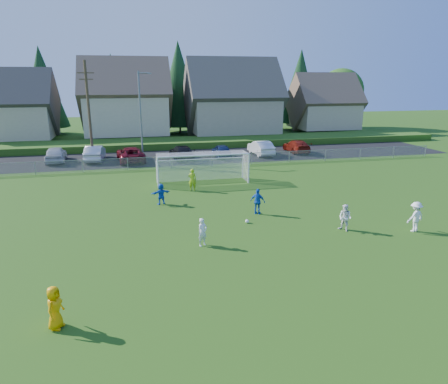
# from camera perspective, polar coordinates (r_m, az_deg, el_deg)

# --- Properties ---
(ground) EXTENTS (160.00, 160.00, 0.00)m
(ground) POSITION_cam_1_polar(r_m,az_deg,el_deg) (18.32, 5.68, -10.95)
(ground) COLOR #193D0C
(ground) RESTS_ON ground
(asphalt_lot) EXTENTS (60.00, 60.00, 0.00)m
(asphalt_lot) POSITION_cam_1_polar(r_m,az_deg,el_deg) (44.07, -5.67, 5.02)
(asphalt_lot) COLOR black
(asphalt_lot) RESTS_ON ground
(grass_embankment) EXTENTS (70.00, 6.00, 0.80)m
(grass_embankment) POSITION_cam_1_polar(r_m,az_deg,el_deg) (51.34, -6.77, 6.98)
(grass_embankment) COLOR #1E420F
(grass_embankment) RESTS_ON ground
(soccer_ball) EXTENTS (0.22, 0.22, 0.22)m
(soccer_ball) POSITION_cam_1_polar(r_m,az_deg,el_deg) (23.72, 3.31, -4.20)
(soccer_ball) COLOR white
(soccer_ball) RESTS_ON ground
(referee) EXTENTS (0.73, 0.89, 1.56)m
(referee) POSITION_cam_1_polar(r_m,az_deg,el_deg) (15.18, -23.04, -14.97)
(referee) COLOR #FFA305
(referee) RESTS_ON ground
(player_white_a) EXTENTS (0.63, 0.56, 1.46)m
(player_white_a) POSITION_cam_1_polar(r_m,az_deg,el_deg) (20.41, -3.09, -5.75)
(player_white_a) COLOR white
(player_white_a) RESTS_ON ground
(player_white_b) EXTENTS (0.89, 0.94, 1.54)m
(player_white_b) POSITION_cam_1_polar(r_m,az_deg,el_deg) (23.31, 16.91, -3.55)
(player_white_b) COLOR white
(player_white_b) RESTS_ON ground
(player_white_c) EXTENTS (1.22, 0.88, 1.71)m
(player_white_c) POSITION_cam_1_polar(r_m,az_deg,el_deg) (24.64, 25.67, -3.20)
(player_white_c) COLOR white
(player_white_c) RESTS_ON ground
(player_blue_a) EXTENTS (1.01, 0.89, 1.64)m
(player_blue_a) POSITION_cam_1_polar(r_m,az_deg,el_deg) (25.14, 4.84, -1.36)
(player_blue_a) COLOR blue
(player_blue_a) RESTS_ON ground
(player_blue_b) EXTENTS (1.41, 0.79, 1.45)m
(player_blue_b) POSITION_cam_1_polar(r_m,az_deg,el_deg) (27.36, -8.99, -0.27)
(player_blue_b) COLOR blue
(player_blue_b) RESTS_ON ground
(goalkeeper) EXTENTS (0.70, 0.55, 1.70)m
(goalkeeper) POSITION_cam_1_polar(r_m,az_deg,el_deg) (30.48, -4.54, 1.78)
(goalkeeper) COLOR #9EC817
(goalkeeper) RESTS_ON ground
(car_a) EXTENTS (2.24, 4.88, 1.62)m
(car_a) POSITION_cam_1_polar(r_m,az_deg,el_deg) (44.46, -22.90, 5.00)
(car_a) COLOR #AFB3B7
(car_a) RESTS_ON ground
(car_b) EXTENTS (1.91, 4.94, 1.60)m
(car_b) POSITION_cam_1_polar(r_m,az_deg,el_deg) (43.75, -17.97, 5.31)
(car_b) COLOR silver
(car_b) RESTS_ON ground
(car_c) EXTENTS (3.10, 5.69, 1.51)m
(car_c) POSITION_cam_1_polar(r_m,az_deg,el_deg) (42.38, -13.21, 5.28)
(car_c) COLOR #620B16
(car_c) RESTS_ON ground
(car_d) EXTENTS (2.40, 5.17, 1.46)m
(car_d) POSITION_cam_1_polar(r_m,az_deg,el_deg) (42.71, -6.05, 5.66)
(car_d) COLOR black
(car_d) RESTS_ON ground
(car_e) EXTENTS (1.73, 4.15, 1.40)m
(car_e) POSITION_cam_1_polar(r_m,az_deg,el_deg) (43.66, -0.37, 5.93)
(car_e) COLOR #152349
(car_e) RESTS_ON ground
(car_f) EXTENTS (1.86, 4.89, 1.59)m
(car_f) POSITION_cam_1_polar(r_m,az_deg,el_deg) (45.18, 5.28, 6.32)
(car_f) COLOR silver
(car_f) RESTS_ON ground
(car_g) EXTENTS (2.14, 4.97, 1.43)m
(car_g) POSITION_cam_1_polar(r_m,az_deg,el_deg) (47.32, 10.32, 6.46)
(car_g) COLOR maroon
(car_g) RESTS_ON ground
(soccer_goal) EXTENTS (7.42, 1.90, 2.50)m
(soccer_goal) POSITION_cam_1_polar(r_m,az_deg,el_deg) (32.64, -3.15, 4.15)
(soccer_goal) COLOR white
(soccer_goal) RESTS_ON ground
(chainlink_fence) EXTENTS (52.06, 0.06, 1.20)m
(chainlink_fence) POSITION_cam_1_polar(r_m,az_deg,el_deg) (38.60, -4.64, 4.44)
(chainlink_fence) COLOR gray
(chainlink_fence) RESTS_ON ground
(streetlight) EXTENTS (1.38, 0.18, 9.00)m
(streetlight) POSITION_cam_1_polar(r_m,az_deg,el_deg) (41.61, -11.77, 10.86)
(streetlight) COLOR slate
(streetlight) RESTS_ON ground
(utility_pole) EXTENTS (1.60, 0.26, 10.00)m
(utility_pole) POSITION_cam_1_polar(r_m,az_deg,el_deg) (42.77, -18.73, 10.90)
(utility_pole) COLOR #473321
(utility_pole) RESTS_ON ground
(houses_row) EXTENTS (53.90, 11.45, 13.27)m
(houses_row) POSITION_cam_1_polar(r_m,az_deg,el_deg) (58.39, -5.84, 14.90)
(houses_row) COLOR tan
(houses_row) RESTS_ON ground
(tree_row) EXTENTS (65.98, 12.36, 13.80)m
(tree_row) POSITION_cam_1_polar(r_m,az_deg,el_deg) (64.53, -7.40, 14.56)
(tree_row) COLOR #382616
(tree_row) RESTS_ON ground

